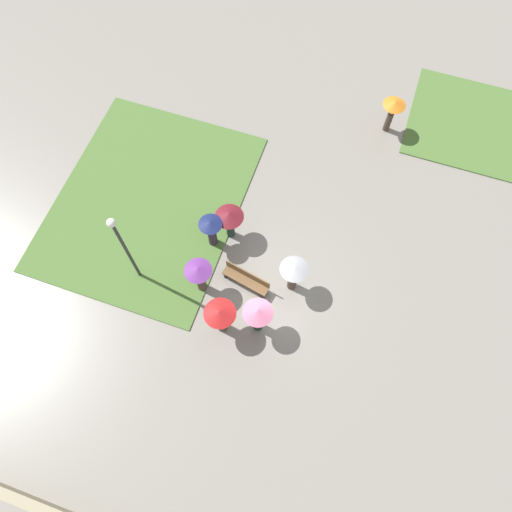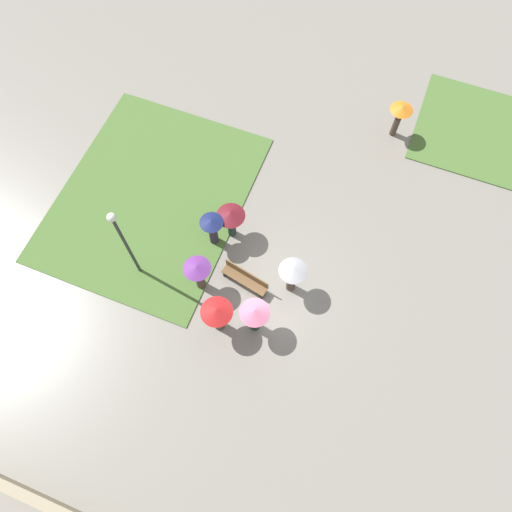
{
  "view_description": "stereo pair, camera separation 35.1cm",
  "coord_description": "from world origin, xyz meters",
  "px_view_note": "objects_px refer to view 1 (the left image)",
  "views": [
    {
      "loc": [
        1.44,
        -6.98,
        18.66
      ],
      "look_at": [
        -1.21,
        0.77,
        0.64
      ],
      "focal_mm": 35.0,
      "sensor_mm": 36.0,
      "label": 1
    },
    {
      "loc": [
        1.77,
        -6.86,
        18.66
      ],
      "look_at": [
        -1.21,
        0.77,
        0.64
      ],
      "focal_mm": 35.0,
      "sensor_mm": 36.0,
      "label": 2
    }
  ],
  "objects_px": {
    "crowd_person_maroon": "(229,218)",
    "lone_walker_far_path": "(393,108)",
    "lamp_post": "(123,243)",
    "park_bench": "(247,278)",
    "crowd_person_grey": "(294,272)",
    "crowd_person_purple": "(199,274)",
    "crowd_person_red": "(220,316)",
    "crowd_person_navy": "(211,230)",
    "crowd_person_pink": "(258,315)"
  },
  "relations": [
    {
      "from": "crowd_person_maroon",
      "to": "lone_walker_far_path",
      "type": "bearing_deg",
      "value": 73.46
    },
    {
      "from": "lamp_post",
      "to": "lone_walker_far_path",
      "type": "bearing_deg",
      "value": 53.3
    },
    {
      "from": "park_bench",
      "to": "crowd_person_grey",
      "type": "height_order",
      "value": "crowd_person_grey"
    },
    {
      "from": "crowd_person_grey",
      "to": "crowd_person_purple",
      "type": "bearing_deg",
      "value": 147.36
    },
    {
      "from": "crowd_person_red",
      "to": "crowd_person_grey",
      "type": "distance_m",
      "value": 3.19
    },
    {
      "from": "park_bench",
      "to": "crowd_person_grey",
      "type": "relative_size",
      "value": 1.01
    },
    {
      "from": "crowd_person_navy",
      "to": "park_bench",
      "type": "bearing_deg",
      "value": 90.64
    },
    {
      "from": "crowd_person_pink",
      "to": "lone_walker_far_path",
      "type": "distance_m",
      "value": 11.2
    },
    {
      "from": "park_bench",
      "to": "crowd_person_maroon",
      "type": "height_order",
      "value": "crowd_person_maroon"
    },
    {
      "from": "crowd_person_maroon",
      "to": "lone_walker_far_path",
      "type": "distance_m",
      "value": 8.96
    },
    {
      "from": "crowd_person_purple",
      "to": "crowd_person_navy",
      "type": "height_order",
      "value": "crowd_person_purple"
    },
    {
      "from": "crowd_person_pink",
      "to": "crowd_person_maroon",
      "type": "height_order",
      "value": "crowd_person_pink"
    },
    {
      "from": "lamp_post",
      "to": "crowd_person_grey",
      "type": "distance_m",
      "value": 6.3
    },
    {
      "from": "lamp_post",
      "to": "crowd_person_navy",
      "type": "xyz_separation_m",
      "value": [
        2.28,
        2.33,
        -1.77
      ]
    },
    {
      "from": "crowd_person_pink",
      "to": "crowd_person_navy",
      "type": "distance_m",
      "value": 4.05
    },
    {
      "from": "crowd_person_purple",
      "to": "crowd_person_grey",
      "type": "height_order",
      "value": "crowd_person_grey"
    },
    {
      "from": "crowd_person_purple",
      "to": "crowd_person_navy",
      "type": "distance_m",
      "value": 2.03
    },
    {
      "from": "crowd_person_navy",
      "to": "lone_walker_far_path",
      "type": "xyz_separation_m",
      "value": [
        5.48,
        8.09,
        0.23
      ]
    },
    {
      "from": "crowd_person_purple",
      "to": "crowd_person_grey",
      "type": "relative_size",
      "value": 0.99
    },
    {
      "from": "crowd_person_pink",
      "to": "crowd_person_grey",
      "type": "bearing_deg",
      "value": -36.12
    },
    {
      "from": "lamp_post",
      "to": "crowd_person_purple",
      "type": "distance_m",
      "value": 3.05
    },
    {
      "from": "crowd_person_maroon",
      "to": "crowd_person_pink",
      "type": "bearing_deg",
      "value": -38.64
    },
    {
      "from": "crowd_person_purple",
      "to": "crowd_person_maroon",
      "type": "height_order",
      "value": "crowd_person_purple"
    },
    {
      "from": "crowd_person_navy",
      "to": "crowd_person_grey",
      "type": "relative_size",
      "value": 0.92
    },
    {
      "from": "crowd_person_purple",
      "to": "crowd_person_red",
      "type": "height_order",
      "value": "crowd_person_red"
    },
    {
      "from": "crowd_person_pink",
      "to": "crowd_person_maroon",
      "type": "xyz_separation_m",
      "value": [
        -2.35,
        3.42,
        -0.06
      ]
    },
    {
      "from": "lone_walker_far_path",
      "to": "crowd_person_maroon",
      "type": "bearing_deg",
      "value": 102.9
    },
    {
      "from": "crowd_person_grey",
      "to": "lone_walker_far_path",
      "type": "bearing_deg",
      "value": 25.8
    },
    {
      "from": "crowd_person_red",
      "to": "crowd_person_maroon",
      "type": "distance_m",
      "value": 4.03
    },
    {
      "from": "crowd_person_red",
      "to": "crowd_person_pink",
      "type": "bearing_deg",
      "value": -123.61
    },
    {
      "from": "park_bench",
      "to": "crowd_person_maroon",
      "type": "bearing_deg",
      "value": 137.24
    },
    {
      "from": "crowd_person_red",
      "to": "crowd_person_pink",
      "type": "height_order",
      "value": "crowd_person_pink"
    },
    {
      "from": "crowd_person_navy",
      "to": "lamp_post",
      "type": "bearing_deg",
      "value": -10.45
    },
    {
      "from": "crowd_person_red",
      "to": "lamp_post",
      "type": "bearing_deg",
      "value": 22.6
    },
    {
      "from": "crowd_person_pink",
      "to": "crowd_person_grey",
      "type": "relative_size",
      "value": 1.01
    },
    {
      "from": "crowd_person_maroon",
      "to": "crowd_person_grey",
      "type": "relative_size",
      "value": 0.91
    },
    {
      "from": "park_bench",
      "to": "crowd_person_purple",
      "type": "bearing_deg",
      "value": -143.76
    },
    {
      "from": "crowd_person_grey",
      "to": "crowd_person_red",
      "type": "bearing_deg",
      "value": 178.61
    },
    {
      "from": "crowd_person_pink",
      "to": "crowd_person_purple",
      "type": "bearing_deg",
      "value": 56.51
    },
    {
      "from": "crowd_person_maroon",
      "to": "lone_walker_far_path",
      "type": "xyz_separation_m",
      "value": [
        4.93,
        7.48,
        0.04
      ]
    },
    {
      "from": "crowd_person_purple",
      "to": "crowd_person_navy",
      "type": "xyz_separation_m",
      "value": [
        -0.3,
        2.0,
        -0.18
      ]
    },
    {
      "from": "lamp_post",
      "to": "crowd_person_red",
      "type": "relative_size",
      "value": 2.35
    },
    {
      "from": "crowd_person_red",
      "to": "crowd_person_pink",
      "type": "xyz_separation_m",
      "value": [
        1.27,
        0.47,
        0.05
      ]
    },
    {
      "from": "lamp_post",
      "to": "crowd_person_purple",
      "type": "relative_size",
      "value": 2.37
    },
    {
      "from": "crowd_person_red",
      "to": "crowd_person_maroon",
      "type": "bearing_deg",
      "value": -38.16
    },
    {
      "from": "crowd_person_pink",
      "to": "crowd_person_red",
      "type": "bearing_deg",
      "value": 93.93
    },
    {
      "from": "crowd_person_navy",
      "to": "lone_walker_far_path",
      "type": "height_order",
      "value": "lone_walker_far_path"
    },
    {
      "from": "crowd_person_red",
      "to": "lone_walker_far_path",
      "type": "xyz_separation_m",
      "value": [
        3.85,
        11.37,
        0.02
      ]
    },
    {
      "from": "crowd_person_purple",
      "to": "lone_walker_far_path",
      "type": "distance_m",
      "value": 11.34
    },
    {
      "from": "crowd_person_maroon",
      "to": "crowd_person_red",
      "type": "bearing_deg",
      "value": -57.62
    }
  ]
}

